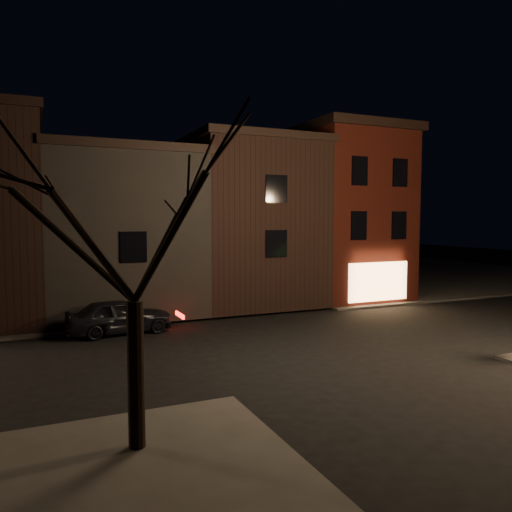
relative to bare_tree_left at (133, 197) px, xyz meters
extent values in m
plane|color=black|center=(8.00, 7.00, -5.43)|extent=(120.00, 120.00, 0.00)
cube|color=#2D2B28|center=(28.00, 27.00, -5.37)|extent=(30.00, 30.00, 0.12)
cube|color=#4D150D|center=(16.00, 16.50, -0.31)|extent=(6.00, 8.00, 10.00)
cube|color=black|center=(16.00, 16.50, 4.94)|extent=(6.50, 8.50, 0.50)
cube|color=#F0AF6C|center=(16.00, 12.45, -4.01)|extent=(4.00, 0.12, 2.20)
cube|color=black|center=(9.50, 17.50, -0.81)|extent=(7.00, 10.00, 9.00)
cube|color=black|center=(9.50, 17.50, 3.89)|extent=(7.30, 10.30, 0.40)
cube|color=black|center=(2.25, 17.50, -1.31)|extent=(7.50, 10.00, 8.00)
cube|color=black|center=(2.25, 17.50, 2.89)|extent=(7.80, 10.30, 0.40)
cylinder|color=black|center=(0.00, 0.00, -3.74)|extent=(0.36, 0.36, 3.15)
imported|color=black|center=(1.43, 11.50, -4.67)|extent=(4.65, 2.21, 1.53)
camera|label=1|loc=(-1.90, -10.47, -0.44)|focal=35.00mm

